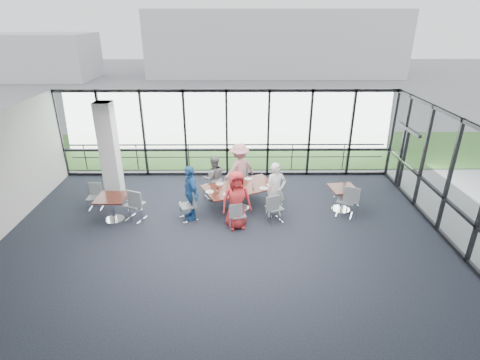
{
  "coord_description": "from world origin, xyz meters",
  "views": [
    {
      "loc": [
        0.39,
        -8.02,
        5.56
      ],
      "look_at": [
        0.46,
        2.02,
        1.1
      ],
      "focal_mm": 28.0,
      "sensor_mm": 36.0,
      "label": 1
    }
  ],
  "objects_px": {
    "main_table": "(240,190)",
    "diner_end": "(191,192)",
    "structural_column": "(110,153)",
    "diner_near_right": "(276,191)",
    "diner_far_right": "(239,169)",
    "side_table_right": "(343,192)",
    "chair_main_nr": "(274,208)",
    "diner_far_left": "(214,178)",
    "chair_main_end": "(188,206)",
    "chair_main_fl": "(212,186)",
    "chair_spare_r": "(346,201)",
    "chair_main_nl": "(238,215)",
    "side_table_left": "(112,201)",
    "chair_main_fr": "(240,180)",
    "chair_spare_lb": "(94,198)",
    "chair_spare_la": "(134,204)",
    "diner_near_left": "(236,200)"
  },
  "relations": [
    {
      "from": "main_table",
      "to": "diner_near_right",
      "type": "bearing_deg",
      "value": -49.68
    },
    {
      "from": "chair_spare_r",
      "to": "side_table_left",
      "type": "bearing_deg",
      "value": -155.5
    },
    {
      "from": "diner_far_right",
      "to": "side_table_right",
      "type": "bearing_deg",
      "value": 125.59
    },
    {
      "from": "diner_far_left",
      "to": "chair_main_fl",
      "type": "bearing_deg",
      "value": -80.06
    },
    {
      "from": "structural_column",
      "to": "diner_near_right",
      "type": "height_order",
      "value": "structural_column"
    },
    {
      "from": "diner_end",
      "to": "chair_spare_r",
      "type": "xyz_separation_m",
      "value": [
        4.58,
        0.11,
        -0.33
      ]
    },
    {
      "from": "chair_main_nr",
      "to": "chair_spare_la",
      "type": "relative_size",
      "value": 0.89
    },
    {
      "from": "chair_spare_lb",
      "to": "chair_spare_r",
      "type": "height_order",
      "value": "chair_spare_r"
    },
    {
      "from": "diner_near_right",
      "to": "diner_far_left",
      "type": "distance_m",
      "value": 2.17
    },
    {
      "from": "diner_far_left",
      "to": "chair_main_nr",
      "type": "xyz_separation_m",
      "value": [
        1.82,
        -1.4,
        -0.32
      ]
    },
    {
      "from": "structural_column",
      "to": "chair_main_nl",
      "type": "height_order",
      "value": "structural_column"
    },
    {
      "from": "structural_column",
      "to": "chair_main_fl",
      "type": "distance_m",
      "value": 3.36
    },
    {
      "from": "chair_spare_la",
      "to": "diner_end",
      "type": "bearing_deg",
      "value": 26.13
    },
    {
      "from": "diner_near_left",
      "to": "diner_far_left",
      "type": "relative_size",
      "value": 1.11
    },
    {
      "from": "diner_near_left",
      "to": "diner_far_right",
      "type": "height_order",
      "value": "diner_far_right"
    },
    {
      "from": "structural_column",
      "to": "diner_far_left",
      "type": "bearing_deg",
      "value": -1.4
    },
    {
      "from": "diner_near_right",
      "to": "diner_far_right",
      "type": "relative_size",
      "value": 0.96
    },
    {
      "from": "structural_column",
      "to": "chair_main_end",
      "type": "relative_size",
      "value": 3.56
    },
    {
      "from": "chair_main_fr",
      "to": "chair_main_nr",
      "type": "bearing_deg",
      "value": 91.9
    },
    {
      "from": "diner_near_left",
      "to": "chair_spare_la",
      "type": "distance_m",
      "value": 3.03
    },
    {
      "from": "main_table",
      "to": "diner_far_left",
      "type": "relative_size",
      "value": 1.61
    },
    {
      "from": "chair_main_nl",
      "to": "diner_far_left",
      "type": "bearing_deg",
      "value": 95.5
    },
    {
      "from": "side_table_left",
      "to": "chair_main_nl",
      "type": "distance_m",
      "value": 3.68
    },
    {
      "from": "chair_spare_lb",
      "to": "chair_spare_r",
      "type": "distance_m",
      "value": 7.64
    },
    {
      "from": "side_table_right",
      "to": "diner_near_right",
      "type": "relative_size",
      "value": 0.52
    },
    {
      "from": "diner_near_right",
      "to": "diner_far_right",
      "type": "xyz_separation_m",
      "value": [
        -1.06,
        1.56,
        0.04
      ]
    },
    {
      "from": "diner_far_right",
      "to": "chair_main_end",
      "type": "xyz_separation_m",
      "value": [
        -1.52,
        -1.74,
        -0.43
      ]
    },
    {
      "from": "diner_far_left",
      "to": "diner_end",
      "type": "relative_size",
      "value": 0.92
    },
    {
      "from": "structural_column",
      "to": "side_table_right",
      "type": "xyz_separation_m",
      "value": [
        7.19,
        -0.8,
        -0.98
      ]
    },
    {
      "from": "main_table",
      "to": "chair_main_fr",
      "type": "distance_m",
      "value": 1.17
    },
    {
      "from": "side_table_left",
      "to": "diner_far_right",
      "type": "xyz_separation_m",
      "value": [
        3.7,
        1.76,
        0.25
      ]
    },
    {
      "from": "side_table_right",
      "to": "chair_main_fl",
      "type": "relative_size",
      "value": 1.07
    },
    {
      "from": "diner_far_right",
      "to": "chair_main_end",
      "type": "bearing_deg",
      "value": 15.17
    },
    {
      "from": "diner_near_right",
      "to": "chair_spare_r",
      "type": "relative_size",
      "value": 1.71
    },
    {
      "from": "main_table",
      "to": "diner_end",
      "type": "height_order",
      "value": "diner_end"
    },
    {
      "from": "diner_end",
      "to": "chair_main_fr",
      "type": "bearing_deg",
      "value": 115.78
    },
    {
      "from": "side_table_left",
      "to": "diner_near_right",
      "type": "xyz_separation_m",
      "value": [
        4.76,
        0.2,
        0.21
      ]
    },
    {
      "from": "side_table_right",
      "to": "chair_main_nr",
      "type": "height_order",
      "value": "chair_main_nr"
    },
    {
      "from": "diner_near_right",
      "to": "chair_main_fr",
      "type": "relative_size",
      "value": 1.84
    },
    {
      "from": "diner_far_right",
      "to": "chair_main_nr",
      "type": "distance_m",
      "value": 2.17
    },
    {
      "from": "chair_spare_la",
      "to": "diner_near_right",
      "type": "bearing_deg",
      "value": 25.25
    },
    {
      "from": "side_table_right",
      "to": "chair_main_nr",
      "type": "xyz_separation_m",
      "value": [
        -2.14,
        -0.68,
        -0.18
      ]
    },
    {
      "from": "chair_spare_r",
      "to": "diner_far_right",
      "type": "bearing_deg",
      "value": 176.6
    },
    {
      "from": "side_table_right",
      "to": "chair_main_nl",
      "type": "xyz_separation_m",
      "value": [
        -3.2,
        -1.03,
        -0.21
      ]
    },
    {
      "from": "chair_main_nl",
      "to": "chair_spare_r",
      "type": "bearing_deg",
      "value": -5.75
    },
    {
      "from": "structural_column",
      "to": "chair_main_nl",
      "type": "distance_m",
      "value": 4.55
    },
    {
      "from": "side_table_right",
      "to": "diner_far_left",
      "type": "xyz_separation_m",
      "value": [
        -3.96,
        0.72,
        0.15
      ]
    },
    {
      "from": "chair_spare_la",
      "to": "chair_spare_lb",
      "type": "distance_m",
      "value": 1.55
    },
    {
      "from": "structural_column",
      "to": "side_table_right",
      "type": "height_order",
      "value": "structural_column"
    },
    {
      "from": "chair_main_fl",
      "to": "chair_spare_lb",
      "type": "xyz_separation_m",
      "value": [
        -3.57,
        -0.81,
        -0.01
      ]
    }
  ]
}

